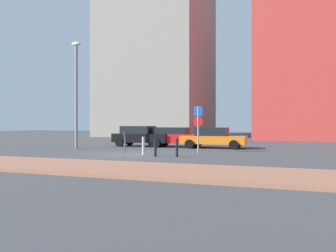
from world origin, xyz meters
The scene contains 13 objects.
ground_plane centered at (0.00, 0.00, 0.00)m, with size 120.00×120.00×0.00m, color #424244.
sidewalk_brick centered at (0.00, -6.57, 0.07)m, with size 40.00×3.76×0.14m, color #9E664C.
parked_car_black centered at (-2.50, 6.72, 0.81)m, with size 4.52×1.93×1.56m.
parked_car_red centered at (0.15, 6.96, 0.78)m, with size 4.56×2.18×1.47m.
parked_car_orange centered at (3.18, 6.66, 0.76)m, with size 4.61×2.14×1.47m.
parking_sign_post centered at (3.29, 2.49, 1.76)m, with size 0.60×0.10×2.80m.
parking_meter centered at (-0.72, 0.72, 0.85)m, with size 0.18×0.14×1.30m.
street_lamp centered at (-5.62, 2.78, 4.35)m, with size 0.70×0.36×7.45m.
traffic_bollard_near centered at (1.94, -0.89, 0.46)m, with size 0.14×0.14×0.91m, color black.
traffic_bollard_mid centered at (3.04, -0.60, 0.48)m, with size 0.13×0.13×0.97m, color black.
traffic_bollard_far centered at (0.91, -0.18, 0.50)m, with size 0.15×0.15×1.01m, color #B7B7BC.
building_colorful_midrise centered at (11.19, 26.26, 11.31)m, with size 14.36×13.21×22.63m, color #BF3833.
building_under_construction centered at (-10.73, 29.59, 10.41)m, with size 13.93×13.51×20.83m, color gray.
Camera 1 is at (9.39, -18.38, 1.72)m, focal length 38.62 mm.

